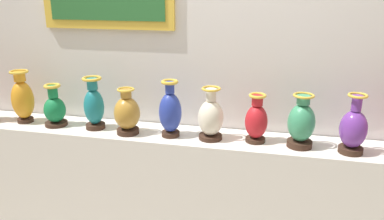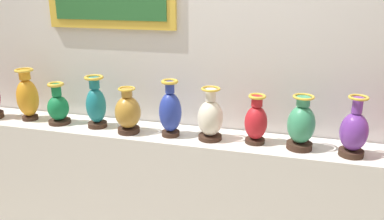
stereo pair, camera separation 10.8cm
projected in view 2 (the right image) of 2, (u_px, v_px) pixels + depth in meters
display_shelf at (192, 197)px, 2.75m from camera, size 3.56×0.37×0.95m
back_wall at (200, 63)px, 2.69m from camera, size 5.64×0.14×2.77m
vase_amber at (27, 97)px, 2.85m from camera, size 0.16×0.16×0.39m
vase_emerald at (58, 107)px, 2.79m from camera, size 0.16×0.16×0.31m
vase_teal at (96, 104)px, 2.71m from camera, size 0.14×0.14×0.37m
vase_ochre at (128, 113)px, 2.61m from camera, size 0.18×0.18×0.32m
vase_cobalt at (170, 111)px, 2.55m from camera, size 0.15×0.15×0.38m
vase_ivory at (210, 118)px, 2.49m from camera, size 0.17×0.17×0.35m
vase_crimson at (256, 122)px, 2.44m from camera, size 0.14×0.14×0.32m
vase_jade at (301, 125)px, 2.35m from camera, size 0.17×0.17×0.34m
vase_violet at (354, 132)px, 2.25m from camera, size 0.16×0.16×0.37m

